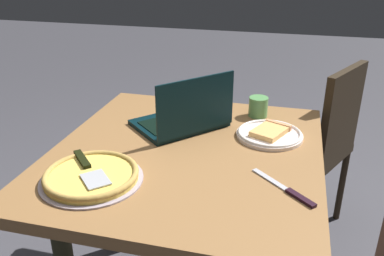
% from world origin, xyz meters
% --- Properties ---
extents(dining_table, '(1.02, 0.94, 0.75)m').
position_xyz_m(dining_table, '(0.00, 0.00, 0.65)').
color(dining_table, olive).
rests_on(dining_table, ground_plane).
extents(laptop, '(0.42, 0.42, 0.23)m').
position_xyz_m(laptop, '(0.18, 0.06, 0.80)').
color(laptop, black).
rests_on(laptop, dining_table).
extents(pizza_plate, '(0.25, 0.25, 0.04)m').
position_xyz_m(pizza_plate, '(0.18, -0.28, 0.76)').
color(pizza_plate, white).
rests_on(pizza_plate, dining_table).
extents(pizza_tray, '(0.32, 0.32, 0.04)m').
position_xyz_m(pizza_tray, '(-0.27, 0.23, 0.77)').
color(pizza_tray, '#A495A0').
rests_on(pizza_tray, dining_table).
extents(table_knife, '(0.18, 0.20, 0.01)m').
position_xyz_m(table_knife, '(-0.19, -0.36, 0.75)').
color(table_knife, '#B4B4BC').
rests_on(table_knife, dining_table).
extents(drink_cup, '(0.08, 0.08, 0.08)m').
position_xyz_m(drink_cup, '(0.38, -0.21, 0.79)').
color(drink_cup, '#539050').
rests_on(drink_cup, dining_table).
extents(chair_far, '(0.53, 0.53, 0.91)m').
position_xyz_m(chair_far, '(0.68, -0.49, 0.52)').
color(chair_far, black).
rests_on(chair_far, ground_plane).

